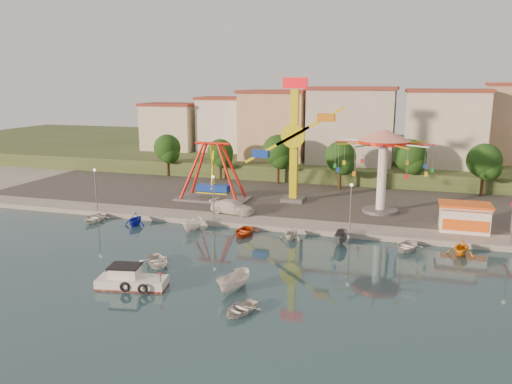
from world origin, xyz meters
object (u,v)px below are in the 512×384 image
at_px(cabin_motorboat, 131,281).
at_px(rowboat_a, 157,261).
at_px(skiff, 234,282).
at_px(pirate_ship_ride, 213,173).
at_px(wave_swinger, 383,152).
at_px(van, 232,207).
at_px(kamikaze_tower, 297,145).

xyz_separation_m(cabin_motorboat, rowboat_a, (-0.30, 5.14, -0.12)).
relative_size(cabin_motorboat, skiff, 1.50).
bearing_deg(pirate_ship_ride, skiff, -65.15).
height_order(wave_swinger, van, wave_swinger).
bearing_deg(wave_swinger, pirate_ship_ride, 179.10).
bearing_deg(van, skiff, -150.23).
relative_size(pirate_ship_ride, rowboat_a, 2.55).
bearing_deg(rowboat_a, pirate_ship_ride, 56.90).
xyz_separation_m(kamikaze_tower, skiff, (1.30, -29.25, -7.58)).
relative_size(wave_swinger, cabin_motorboat, 1.95).
relative_size(kamikaze_tower, wave_swinger, 1.42).
distance_m(kamikaze_tower, rowboat_a, 28.07).
bearing_deg(rowboat_a, wave_swinger, 9.11).
distance_m(skiff, van, 22.27).
relative_size(cabin_motorboat, van, 1.05).
xyz_separation_m(kamikaze_tower, cabin_motorboat, (-7.07, -31.03, -7.82)).
bearing_deg(van, rowboat_a, -173.69).
xyz_separation_m(wave_swinger, skiff, (-9.95, -26.80, -7.43)).
bearing_deg(kamikaze_tower, wave_swinger, -12.31).
relative_size(pirate_ship_ride, cabin_motorboat, 1.68).
relative_size(wave_swinger, rowboat_a, 2.95).
xyz_separation_m(rowboat_a, van, (1.12, 17.59, 1.01)).
relative_size(pirate_ship_ride, van, 1.77).
bearing_deg(pirate_ship_ride, wave_swinger, -0.90).
height_order(pirate_ship_ride, wave_swinger, wave_swinger).
distance_m(cabin_motorboat, van, 22.76).
distance_m(pirate_ship_ride, rowboat_a, 24.44).
height_order(kamikaze_tower, van, kamikaze_tower).
distance_m(kamikaze_tower, skiff, 30.25).
relative_size(kamikaze_tower, cabin_motorboat, 2.78).
bearing_deg(wave_swinger, van, -161.49).
distance_m(kamikaze_tower, cabin_motorboat, 32.78).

